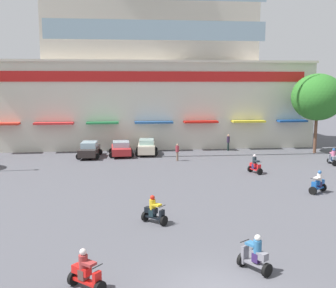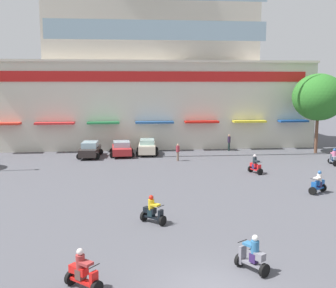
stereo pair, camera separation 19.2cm
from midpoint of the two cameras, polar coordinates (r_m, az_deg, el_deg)
ground_plane at (r=27.03m, az=0.83°, el=-6.81°), size 128.00×128.00×0.00m
colonial_building at (r=48.96m, az=-2.30°, el=11.04°), size 35.71×16.23×21.20m
plaza_tree_1 at (r=44.02m, az=20.56°, el=6.19°), size 5.16×5.45×8.12m
parked_car_0 at (r=40.13m, az=-10.79°, el=-0.75°), size 2.39×4.18×1.51m
parked_car_1 at (r=40.35m, az=-6.41°, el=-0.64°), size 2.53×3.93×1.45m
parked_car_2 at (r=40.96m, az=-2.81°, el=-0.39°), size 2.43×4.10×1.54m
scooter_rider_0 at (r=16.39m, az=12.16°, el=-15.16°), size 1.17×1.40×1.51m
scooter_rider_1 at (r=38.51m, az=22.43°, el=-1.86°), size 0.71×1.45×1.50m
scooter_rider_3 at (r=15.10m, az=-11.56°, el=-17.38°), size 1.42×1.33×1.50m
scooter_rider_6 at (r=28.48m, az=20.59°, el=-5.28°), size 1.48×1.27×1.50m
scooter_rider_7 at (r=33.11m, az=12.35°, el=-3.02°), size 0.94×1.41×1.53m
scooter_rider_9 at (r=21.14m, az=-1.90°, el=-9.53°), size 1.36×1.28×1.48m
pedestrian_0 at (r=43.48m, az=8.72°, el=0.36°), size 0.39×0.39×1.75m
pedestrian_1 at (r=37.48m, az=1.53°, el=-1.01°), size 0.40×0.40×1.61m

